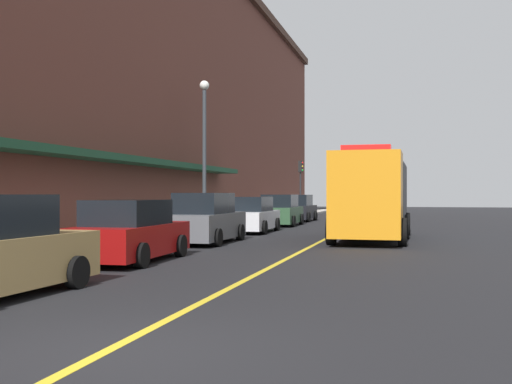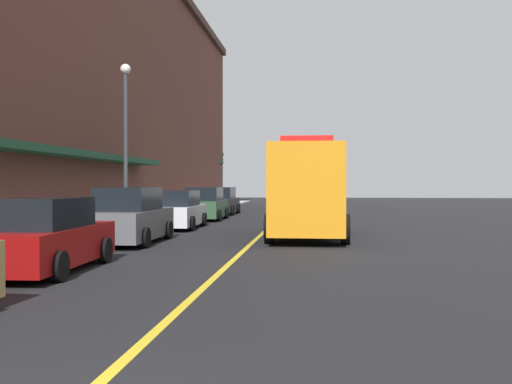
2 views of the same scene
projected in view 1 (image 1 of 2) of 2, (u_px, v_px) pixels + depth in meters
The scene contains 14 objects.
ground_plane at pixel (344, 230), 31.53m from camera, with size 112.00×112.00×0.00m, color black.
sidewalk_left at pixel (227, 227), 33.06m from camera, with size 2.40×70.00×0.15m, color #ADA8A0.
lane_center_stripe at pixel (344, 230), 31.53m from camera, with size 0.16×70.00×0.01m, color gold.
brick_building_left at pixel (90, 85), 33.98m from camera, with size 13.88×64.00×15.64m.
parked_car_1 at pixel (130, 232), 16.77m from camera, with size 2.16×4.72×1.68m.
parked_car_2 at pixel (206, 220), 23.01m from camera, with size 2.06×4.91×1.87m.
parked_car_3 at pixel (252, 216), 29.34m from camera, with size 2.12×4.77×1.69m.
parked_car_4 at pixel (280, 211), 35.39m from camera, with size 2.19×4.52×1.79m.
parked_car_5 at pixel (297, 209), 41.15m from camera, with size 2.18×4.22×1.77m.
utility_truck at pixel (373, 197), 24.72m from camera, with size 2.87×8.45×3.55m.
parking_meter_0 at pixel (11, 228), 13.99m from camera, with size 0.14×0.18×1.33m.
parking_meter_1 at pixel (273, 206), 39.84m from camera, with size 0.14×0.18×1.33m.
street_lamp_left at pixel (204, 139), 28.69m from camera, with size 0.44×0.44×6.94m.
traffic_light_near at pixel (300, 177), 49.25m from camera, with size 0.38×0.36×4.30m.
Camera 1 is at (3.48, -6.66, 1.84)m, focal length 43.46 mm.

